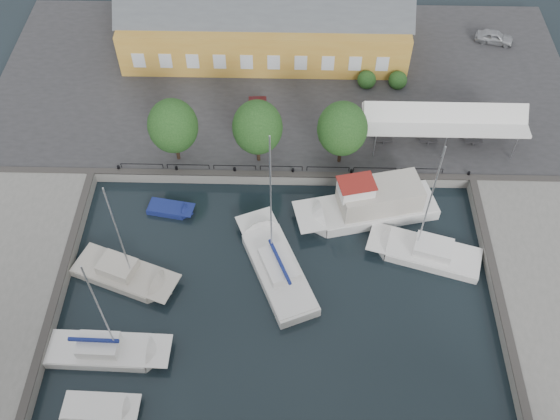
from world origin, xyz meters
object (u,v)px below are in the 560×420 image
Objects in this scene: tent_canopy at (445,120)px; car_silver at (495,37)px; west_boat_d at (106,352)px; east_boat_a at (427,254)px; launch_nw at (170,210)px; warehouse at (259,17)px; car_red at (258,116)px; west_boat_b at (124,275)px; launch_sw at (100,409)px; center_sailboat at (277,268)px; trawler at (372,205)px.

tent_canopy reaches higher than car_silver.
east_boat_a is at bearing 20.74° from west_boat_d.
east_boat_a is 21.21m from launch_nw.
warehouse is 21.63m from tent_canopy.
warehouse is 22.84m from launch_nw.
launch_nw is at bearing -128.57° from car_red.
east_boat_a is at bearing -48.40° from car_red.
tent_canopy is 1.20× the size of west_boat_d.
launch_sw is (0.31, -10.43, -0.17)m from west_boat_b.
trawler is at bearing 37.73° from center_sailboat.
center_sailboat is 13.82m from west_boat_d.
center_sailboat reaches higher than launch_nw.
west_boat_d is at bearing -90.47° from west_boat_b.
east_boat_a is 1.10× the size of west_boat_b.
center_sailboat is at bearing -32.64° from launch_nw.
tent_canopy is 2.67× the size of launch_sw.
launch_sw is at bearing -150.83° from east_boat_a.
east_boat_a is (13.89, -13.90, -1.52)m from car_red.
tent_canopy is at bearing 43.40° from center_sailboat.
west_boat_d is (-23.56, -8.92, 0.01)m from east_boat_a.
trawler is 3.02× the size of launch_nw.
west_boat_d reaches higher than car_red.
west_boat_d is 2.88× the size of launch_nw.
tent_canopy is 10.24m from trawler.
warehouse is 2.04× the size of tent_canopy.
launch_nw is at bearing -107.10° from warehouse.
launch_nw is (-6.92, -9.82, -1.70)m from car_red.
center_sailboat is 1.13× the size of east_boat_a.
car_red is at bearing 172.13° from tent_canopy.
east_boat_a reaches higher than tent_canopy.
warehouse is 11.91m from car_red.
launch_sw is at bearing -97.96° from launch_nw.
center_sailboat is 2.70× the size of launch_sw.
trawler reaches higher than car_silver.
car_silver is (24.30, 1.06, -2.77)m from warehouse.
east_boat_a is 23.64m from west_boat_b.
launch_sw is 17.19m from launch_nw.
warehouse is 35.92m from west_boat_d.
warehouse is 24.48m from car_silver.
west_boat_b reaches higher than trawler.
east_boat_a reaches higher than warehouse.
tent_canopy reaches higher than car_red.
west_boat_b is (-33.58, -29.09, -1.40)m from car_silver.
center_sailboat is at bearing -136.60° from tent_canopy.
car_red is at bearing 135.21° from trawler.
launch_sw is (-8.97, -38.46, -4.34)m from warehouse.
car_silver is 27.11m from car_red.
warehouse is 2.34× the size of trawler.
car_silver is 35.76m from center_sailboat.
tent_canopy is at bearing 28.71° from west_boat_b.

